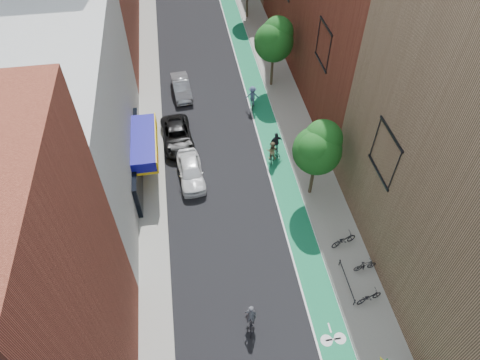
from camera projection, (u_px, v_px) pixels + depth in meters
name	position (u px, v px, depth m)	size (l,w,h in m)	color
ground	(261.00, 333.00, 24.70)	(160.00, 160.00, 0.00)	black
bike_lane	(251.00, 75.00, 42.56)	(2.00, 68.00, 0.01)	#126847
sidewalk_left	(150.00, 84.00, 41.44)	(2.00, 68.00, 0.15)	gray
sidewalk_right	(276.00, 73.00, 42.77)	(3.00, 68.00, 0.15)	gray
building_left_near_red	(2.00, 317.00, 16.99)	(8.00, 10.00, 16.00)	maroon
building_left_white	(63.00, 119.00, 28.51)	(8.00, 20.00, 12.00)	silver
tree_near	(318.00, 147.00, 28.61)	(3.40, 3.36, 6.42)	#332619
tree_mid	(274.00, 39.00, 37.82)	(3.55, 3.53, 6.74)	#332619
parked_car_white	(191.00, 171.00, 32.46)	(1.85, 4.59, 1.56)	white
parked_car_black	(177.00, 136.00, 35.32)	(2.39, 5.18, 1.44)	black
parked_car_silver	(181.00, 87.00, 39.95)	(1.54, 4.40, 1.45)	gray
cyclist_lead	(251.00, 319.00, 24.48)	(0.81, 1.66, 2.17)	black
cyclist_lane_near	(272.00, 154.00, 33.65)	(0.93, 1.64, 2.01)	black
cyclist_lane_mid	(276.00, 146.00, 34.18)	(1.18, 1.65, 2.23)	black
cyclist_lane_far	(252.00, 98.00, 38.28)	(1.31, 1.57, 2.22)	black
parked_bike_near	(369.00, 297.00, 25.61)	(0.59, 1.70, 0.89)	black
parked_bike_mid	(365.00, 265.00, 27.07)	(0.44, 1.54, 0.93)	black
parked_bike_far	(344.00, 240.00, 28.36)	(0.65, 1.86, 0.98)	black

